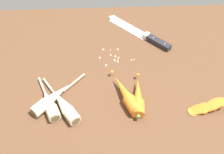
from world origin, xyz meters
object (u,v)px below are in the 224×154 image
at_px(chefs_knife, 136,31).
at_px(parsnip_mid_left, 49,104).
at_px(parsnip_mid_right, 64,106).
at_px(whole_carrot_second, 138,98).
at_px(parsnip_front, 51,99).
at_px(whole_carrot, 126,94).
at_px(carrot_slice_stack, 207,107).

distance_m(chefs_knife, parsnip_mid_left, 0.51).
bearing_deg(parsnip_mid_right, parsnip_mid_left, 167.70).
height_order(whole_carrot_second, parsnip_front, whole_carrot_second).
bearing_deg(chefs_knife, parsnip_mid_left, -130.24).
relative_size(whole_carrot, parsnip_front, 1.03).
height_order(whole_carrot, parsnip_front, whole_carrot).
xyz_separation_m(whole_carrot, parsnip_mid_left, (-0.25, -0.03, -0.00)).
xyz_separation_m(chefs_knife, whole_carrot, (-0.07, -0.36, 0.01)).
relative_size(whole_carrot_second, parsnip_front, 1.02).
distance_m(parsnip_front, parsnip_mid_right, 0.05).
xyz_separation_m(chefs_knife, parsnip_mid_left, (-0.33, -0.39, 0.01)).
distance_m(chefs_knife, carrot_slice_stack, 0.46).
relative_size(parsnip_front, carrot_slice_stack, 1.48).
bearing_deg(parsnip_front, parsnip_mid_right, -34.09).
xyz_separation_m(chefs_knife, whole_carrot_second, (-0.03, -0.38, 0.01)).
xyz_separation_m(whole_carrot, parsnip_mid_right, (-0.20, -0.04, -0.00)).
height_order(whole_carrot, whole_carrot_second, same).
relative_size(parsnip_front, parsnip_mid_right, 0.91).
bearing_deg(whole_carrot_second, carrot_slice_stack, -10.94).
distance_m(whole_carrot_second, parsnip_mid_right, 0.25).
height_order(whole_carrot_second, parsnip_mid_right, whole_carrot_second).
distance_m(whole_carrot, carrot_slice_stack, 0.27).
bearing_deg(parsnip_mid_right, carrot_slice_stack, -2.81).
bearing_deg(parsnip_front, whole_carrot, 1.44).
bearing_deg(parsnip_mid_left, chefs_knife, 49.76).
height_order(whole_carrot, carrot_slice_stack, whole_carrot).
bearing_deg(parsnip_mid_left, parsnip_front, 75.90).
bearing_deg(parsnip_mid_right, parsnip_front, 145.91).
bearing_deg(whole_carrot, chefs_knife, 78.53).
xyz_separation_m(chefs_knife, carrot_slice_stack, (0.19, -0.42, 0.01)).
distance_m(whole_carrot_second, parsnip_mid_left, 0.29).
distance_m(whole_carrot, parsnip_mid_right, 0.21).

